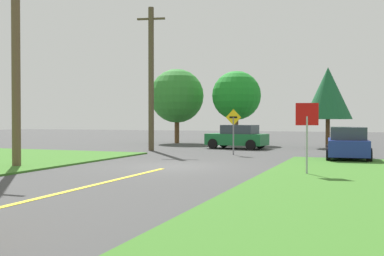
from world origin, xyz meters
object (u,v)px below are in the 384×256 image
at_px(stop_sign, 307,124).
at_px(utility_pole_near, 16,52).
at_px(oak_tree_left, 177,96).
at_px(car_on_crossroad, 348,144).
at_px(car_approaching_junction, 238,137).
at_px(direction_sign, 233,126).
at_px(pine_tree_center, 328,93).
at_px(utility_pole_mid, 151,78).
at_px(oak_tree_right, 236,96).

relative_size(stop_sign, utility_pole_near, 0.27).
bearing_deg(oak_tree_left, car_on_crossroad, -40.28).
distance_m(car_approaching_junction, utility_pole_near, 16.50).
xyz_separation_m(car_approaching_junction, direction_sign, (1.21, -5.30, 0.79)).
height_order(car_approaching_junction, pine_tree_center, pine_tree_center).
relative_size(car_approaching_junction, utility_pole_near, 0.45).
bearing_deg(direction_sign, stop_sign, -58.92).
xyz_separation_m(car_on_crossroad, oak_tree_left, (-14.11, 11.95, 3.17)).
height_order(direction_sign, oak_tree_left, oak_tree_left).
height_order(stop_sign, utility_pole_near, utility_pole_near).
distance_m(car_on_crossroad, utility_pole_mid, 12.89).
bearing_deg(car_on_crossroad, utility_pole_near, 119.64).
distance_m(stop_sign, car_on_crossroad, 7.24).
distance_m(pine_tree_center, oak_tree_right, 7.52).
relative_size(utility_pole_near, pine_tree_center, 1.66).
bearing_deg(oak_tree_right, utility_pole_near, -100.44).
distance_m(utility_pole_mid, oak_tree_left, 9.47).
relative_size(utility_pole_mid, pine_tree_center, 1.62).
height_order(car_on_crossroad, oak_tree_left, oak_tree_left).
distance_m(car_approaching_junction, oak_tree_left, 9.18).
distance_m(car_on_crossroad, utility_pole_near, 15.73).
xyz_separation_m(car_on_crossroad, direction_sign, (-6.14, 1.30, 0.79)).
xyz_separation_m(direction_sign, pine_tree_center, (4.46, 8.27, 2.22)).
bearing_deg(utility_pole_near, oak_tree_left, 94.17).
height_order(car_approaching_junction, oak_tree_left, oak_tree_left).
bearing_deg(utility_pole_near, utility_pole_mid, 86.84).
relative_size(car_approaching_junction, oak_tree_right, 0.72).
relative_size(direction_sign, oak_tree_right, 0.44).
xyz_separation_m(car_approaching_junction, car_on_crossroad, (7.35, -6.60, -0.00)).
relative_size(car_on_crossroad, utility_pole_near, 0.43).
distance_m(stop_sign, oak_tree_right, 20.51).
bearing_deg(car_approaching_junction, car_on_crossroad, 145.15).
relative_size(stop_sign, utility_pole_mid, 0.28).
bearing_deg(car_approaching_junction, stop_sign, 121.66).
distance_m(direction_sign, oak_tree_left, 13.51).
bearing_deg(utility_pole_mid, pine_tree_center, 33.51).
distance_m(direction_sign, pine_tree_center, 9.66).
distance_m(utility_pole_near, oak_tree_right, 20.67).
height_order(car_approaching_junction, oak_tree_right, oak_tree_right).
relative_size(direction_sign, oak_tree_left, 0.41).
bearing_deg(car_approaching_junction, utility_pole_mid, 46.76).
height_order(stop_sign, direction_sign, direction_sign).
bearing_deg(car_on_crossroad, utility_pole_mid, 72.63).
xyz_separation_m(stop_sign, oak_tree_right, (-7.78, 18.86, 2.09)).
xyz_separation_m(oak_tree_left, pine_tree_center, (12.43, -2.38, -0.16)).
xyz_separation_m(stop_sign, oak_tree_left, (-13.02, 19.04, 2.16)).
relative_size(stop_sign, pine_tree_center, 0.45).
bearing_deg(oak_tree_right, car_approaching_junction, -73.70).
bearing_deg(utility_pole_mid, oak_tree_right, 70.93).
xyz_separation_m(stop_sign, car_approaching_junction, (-6.27, 13.68, -1.01)).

